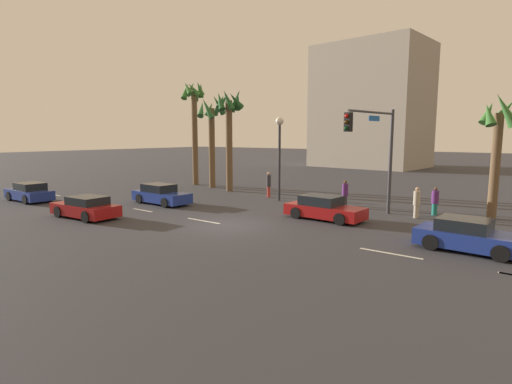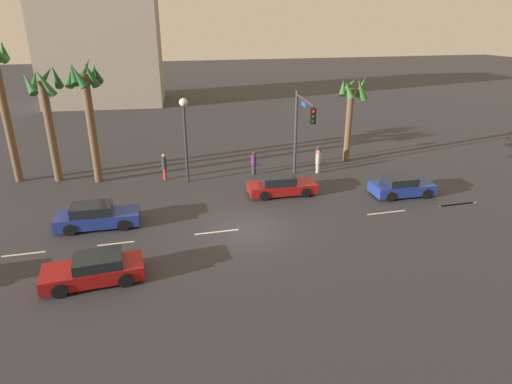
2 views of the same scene
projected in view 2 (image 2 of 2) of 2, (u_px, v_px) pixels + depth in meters
ground_plane at (248, 228)px, 23.63m from camera, size 220.00×220.00×0.00m
lane_stripe_1 at (24, 254)px, 21.02m from camera, size 1.96×0.14×0.01m
lane_stripe_2 at (116, 243)px, 22.02m from camera, size 1.81×0.14×0.01m
lane_stripe_3 at (217, 232)px, 23.23m from camera, size 2.39×0.14×0.01m
lane_stripe_4 at (387, 212)px, 25.59m from camera, size 2.48×0.14×0.01m
lane_stripe_5 at (457, 204)px, 26.72m from camera, size 2.39×0.14×0.01m
lane_stripe_6 at (458, 204)px, 26.73m from camera, size 2.58×0.14×0.01m
car_0 at (281, 186)px, 28.07m from camera, size 4.45×1.98×1.30m
car_1 at (97, 216)px, 23.63m from camera, size 4.46×1.92×1.33m
car_2 at (401, 186)px, 27.97m from camera, size 4.04×2.11×1.30m
car_4 at (95, 270)px, 18.64m from camera, size 4.29×2.07×1.22m
traffic_signal at (301, 124)px, 29.17m from camera, size 0.88×5.00×6.07m
streetlamp at (185, 124)px, 29.02m from camera, size 0.56×0.56×5.87m
pedestrian_0 at (318, 156)px, 33.50m from camera, size 0.47×0.47×1.63m
pedestrian_1 at (164, 166)px, 30.60m from camera, size 0.34×0.34×1.90m
pedestrian_2 at (318, 161)px, 31.98m from camera, size 0.41×0.41×1.75m
pedestrian_3 at (254, 163)px, 31.65m from camera, size 0.50×0.50×1.74m
palm_tree_0 at (87, 96)px, 28.46m from camera, size 2.42×2.50×8.43m
palm_tree_1 at (46, 104)px, 28.73m from camera, size 2.63×2.50×8.09m
palm_tree_2 at (352, 102)px, 33.38m from camera, size 2.25×2.44×6.84m
building_1 at (101, 36)px, 57.00m from camera, size 15.90×12.31×17.58m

